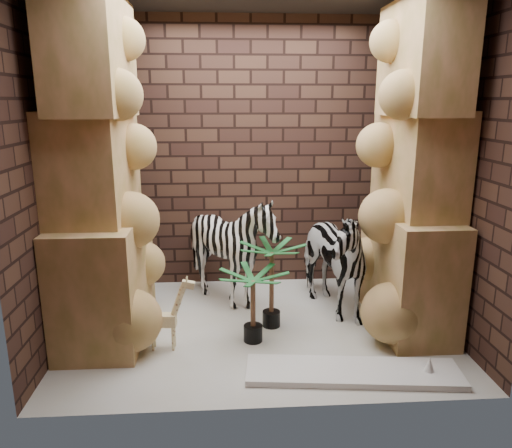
{
  "coord_description": "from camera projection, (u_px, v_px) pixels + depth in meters",
  "views": [
    {
      "loc": [
        -0.31,
        -4.23,
        2.11
      ],
      "look_at": [
        -0.02,
        0.15,
        0.98
      ],
      "focal_mm": 34.0,
      "sensor_mm": 36.0,
      "label": 1
    }
  ],
  "objects": [
    {
      "name": "floor",
      "position": [
        259.0,
        327.0,
        4.63
      ],
      "size": [
        3.5,
        3.5,
        0.0
      ],
      "primitive_type": "plane",
      "color": "silver",
      "rests_on": "ground"
    },
    {
      "name": "palm_back",
      "position": [
        253.0,
        306.0,
        4.29
      ],
      "size": [
        0.36,
        0.36,
        0.67
      ],
      "primitive_type": null,
      "color": "#1B6230",
      "rests_on": "floor"
    },
    {
      "name": "wall_front",
      "position": [
        273.0,
        200.0,
        3.05
      ],
      "size": [
        3.5,
        0.0,
        3.5
      ],
      "primitive_type": "plane",
      "rotation": [
        -1.57,
        0.0,
        0.0
      ],
      "color": "black",
      "rests_on": "ground"
    },
    {
      "name": "rock_pillar_right",
      "position": [
        416.0,
        170.0,
        4.35
      ],
      "size": [
        0.58,
        1.25,
        3.0
      ],
      "primitive_type": null,
      "color": "#E4A777",
      "rests_on": "floor"
    },
    {
      "name": "zebra_right",
      "position": [
        326.0,
        249.0,
        4.85
      ],
      "size": [
        0.92,
        1.25,
        1.33
      ],
      "primitive_type": "imported",
      "rotation": [
        0.0,
        0.0,
        0.31
      ],
      "color": "white",
      "rests_on": "floor"
    },
    {
      "name": "palm_front",
      "position": [
        272.0,
        285.0,
        4.56
      ],
      "size": [
        0.36,
        0.36,
        0.84
      ],
      "primitive_type": null,
      "color": "#1B6230",
      "rests_on": "floor"
    },
    {
      "name": "surfboard",
      "position": [
        353.0,
        372.0,
        3.83
      ],
      "size": [
        1.72,
        0.59,
        0.05
      ],
      "primitive_type": "cube",
      "rotation": [
        0.0,
        0.0,
        -0.11
      ],
      "color": "white",
      "rests_on": "floor"
    },
    {
      "name": "wall_left",
      "position": [
        55.0,
        173.0,
        4.15
      ],
      "size": [
        0.0,
        3.0,
        3.0
      ],
      "primitive_type": "plane",
      "rotation": [
        1.57,
        0.0,
        1.57
      ],
      "color": "black",
      "rests_on": "ground"
    },
    {
      "name": "wall_right",
      "position": [
        452.0,
        170.0,
        4.37
      ],
      "size": [
        0.0,
        3.0,
        3.0
      ],
      "primitive_type": "plane",
      "rotation": [
        1.57,
        0.0,
        -1.57
      ],
      "color": "black",
      "rests_on": "ground"
    },
    {
      "name": "zebra_left",
      "position": [
        232.0,
        255.0,
        5.03
      ],
      "size": [
        1.07,
        1.28,
        1.1
      ],
      "primitive_type": "imported",
      "rotation": [
        0.0,
        0.0,
        -0.08
      ],
      "color": "white",
      "rests_on": "floor"
    },
    {
      "name": "rock_pillar_left",
      "position": [
        97.0,
        173.0,
        4.17
      ],
      "size": [
        0.68,
        1.3,
        3.0
      ],
      "primitive_type": null,
      "color": "#E4A777",
      "rests_on": "floor"
    },
    {
      "name": "giraffe_toy",
      "position": [
        162.0,
        312.0,
        4.16
      ],
      "size": [
        0.36,
        0.14,
        0.68
      ],
      "primitive_type": null,
      "rotation": [
        0.0,
        0.0,
        -0.07
      ],
      "color": "#FCEAAD",
      "rests_on": "floor"
    },
    {
      "name": "wall_back",
      "position": [
        251.0,
        156.0,
        5.47
      ],
      "size": [
        3.5,
        0.0,
        3.5
      ],
      "primitive_type": "plane",
      "rotation": [
        1.57,
        0.0,
        0.0
      ],
      "color": "black",
      "rests_on": "ground"
    }
  ]
}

